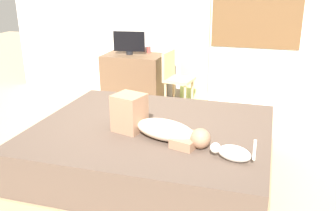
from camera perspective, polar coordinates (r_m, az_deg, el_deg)
name	(u,v)px	position (r m, az deg, el deg)	size (l,w,h in m)	color
ground_plane	(149,173)	(3.75, -3.06, -10.47)	(16.00, 16.00, 0.00)	tan
back_wall_with_window	(202,6)	(5.66, 5.37, 15.20)	(6.40, 0.14, 2.90)	silver
bed	(152,152)	(3.57, -2.45, -7.29)	(2.25, 1.86, 0.54)	#997A56
person_lying	(156,125)	(3.20, -1.95, -2.98)	(0.94, 0.47, 0.34)	#CCB299
cat	(232,153)	(2.85, 9.97, -7.25)	(0.35, 0.16, 0.21)	silver
desk	(134,78)	(5.74, -5.32, 4.27)	(0.90, 0.56, 0.74)	brown
tv_monitor	(129,43)	(5.64, -6.08, 9.73)	(0.48, 0.10, 0.35)	black
cup	(149,50)	(5.76, -3.02, 8.68)	(0.06, 0.06, 0.10)	#B23D38
chair_by_desk	(175,76)	(5.30, 1.06, 4.62)	(0.43, 0.43, 0.86)	tan
curtain_left	(196,14)	(5.57, 4.36, 14.04)	(0.44, 0.06, 2.69)	#ADCC75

